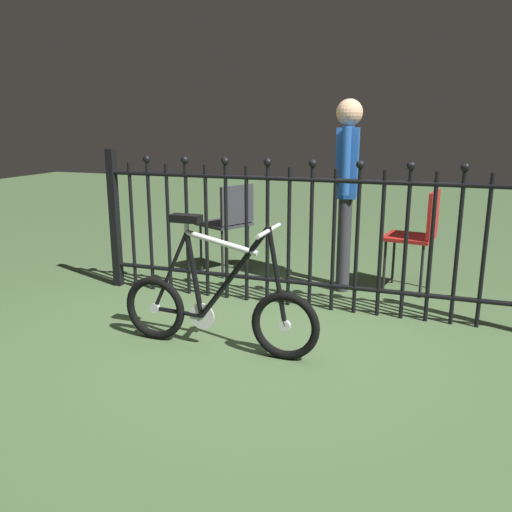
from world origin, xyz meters
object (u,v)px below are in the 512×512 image
Objects in this scene: bicycle at (217,306)px; chair_red at (419,230)px; person_visitor at (347,179)px; chair_charcoal at (229,219)px.

chair_red is (1.16, 1.71, 0.26)m from bicycle.
person_visitor is at bearing -169.25° from chair_red.
person_visitor is (0.54, 1.59, 0.69)m from bicycle.
chair_red is 1.77m from chair_charcoal.
person_visitor is (1.14, -0.10, 0.44)m from chair_charcoal.
bicycle reaches higher than chair_charcoal.
bicycle is 1.56× the size of chair_charcoal.
person_visitor reaches higher than bicycle.
bicycle is 0.84× the size of person_visitor.
person_visitor is at bearing -5.22° from chair_charcoal.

